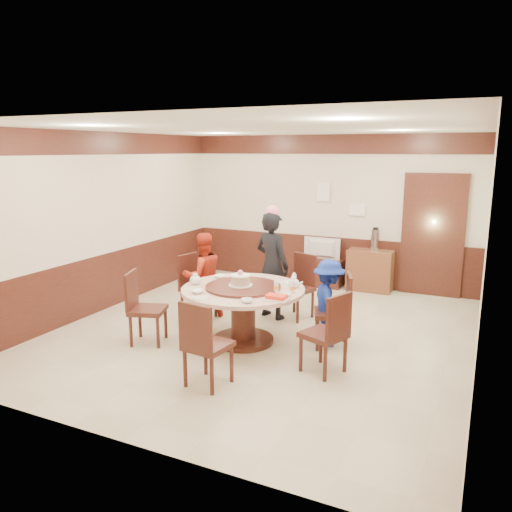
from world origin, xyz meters
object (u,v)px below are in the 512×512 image
at_px(person_blue, 329,303).
at_px(person_red, 203,275).
at_px(birthday_cake, 240,280).
at_px(person_standing, 272,265).
at_px(shrimp_platter, 276,298).
at_px(television, 321,249).
at_px(side_cabinet, 370,270).
at_px(thermos, 375,240).
at_px(tv_stand, 320,272).
at_px(banquet_table, 243,304).

bearing_deg(person_blue, person_red, 49.29).
bearing_deg(birthday_cake, person_standing, 91.18).
relative_size(shrimp_platter, television, 0.43).
height_order(person_red, side_cabinet, person_red).
relative_size(birthday_cake, thermos, 0.83).
xyz_separation_m(shrimp_platter, side_cabinet, (0.37, 3.54, -0.40)).
height_order(person_blue, shrimp_platter, person_blue).
bearing_deg(person_standing, birthday_cake, 108.93).
distance_m(person_standing, side_cabinet, 2.40).
relative_size(person_blue, side_cabinet, 1.43).
xyz_separation_m(shrimp_platter, tv_stand, (-0.57, 3.51, -0.53)).
distance_m(person_red, birthday_cake, 1.20).
height_order(banquet_table, person_red, person_red).
bearing_deg(tv_stand, person_red, -112.62).
bearing_deg(tv_stand, birthday_cake, -91.33).
xyz_separation_m(banquet_table, birthday_cake, (-0.04, -0.00, 0.32)).
distance_m(shrimp_platter, side_cabinet, 3.58).
bearing_deg(shrimp_platter, tv_stand, 99.19).
xyz_separation_m(person_standing, birthday_cake, (0.02, -1.11, 0.04)).
relative_size(birthday_cake, side_cabinet, 0.39).
xyz_separation_m(side_cabinet, thermos, (0.07, 0.00, 0.56)).
bearing_deg(person_standing, person_blue, 164.89).
height_order(person_red, shrimp_platter, person_red).
distance_m(banquet_table, person_blue, 1.12).
bearing_deg(person_blue, thermos, -32.74).
height_order(birthday_cake, side_cabinet, birthday_cake).
xyz_separation_m(birthday_cake, side_cabinet, (1.01, 3.23, -0.48)).
bearing_deg(banquet_table, person_red, 146.73).
xyz_separation_m(person_standing, side_cabinet, (1.03, 2.12, -0.44)).
bearing_deg(shrimp_platter, television, 99.19).
distance_m(person_red, thermos, 3.29).
bearing_deg(television, thermos, -177.16).
bearing_deg(person_blue, birthday_cake, 76.78).
distance_m(shrimp_platter, thermos, 3.57).
relative_size(banquet_table, person_standing, 0.99).
distance_m(person_red, tv_stand, 2.77).
bearing_deg(person_red, side_cabinet, -179.56).
relative_size(banquet_table, birthday_cake, 5.14).
xyz_separation_m(person_blue, tv_stand, (-1.01, 2.81, -0.32)).
distance_m(banquet_table, side_cabinet, 3.37).
distance_m(person_standing, birthday_cake, 1.11).
relative_size(person_red, person_blue, 1.14).
relative_size(person_standing, birthday_cake, 5.18).
xyz_separation_m(person_standing, shrimp_platter, (0.66, -1.42, -0.04)).
relative_size(person_red, birthday_cake, 4.16).
bearing_deg(thermos, side_cabinet, 180.00).
xyz_separation_m(person_blue, side_cabinet, (-0.08, 2.84, -0.20)).
bearing_deg(banquet_table, tv_stand, 89.33).
height_order(banquet_table, person_blue, person_blue).
xyz_separation_m(person_red, birthday_cake, (0.98, -0.67, 0.20)).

